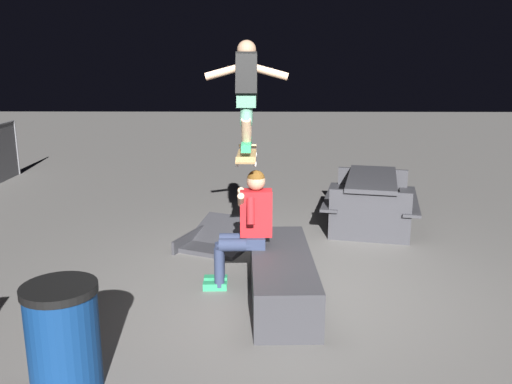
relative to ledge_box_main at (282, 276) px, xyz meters
name	(u,v)px	position (x,y,z in m)	size (l,w,h in m)	color
ground_plane	(285,291)	(0.15, -0.04, -0.24)	(40.00, 40.00, 0.00)	slate
ledge_box_main	(282,276)	(0.00, 0.00, 0.00)	(1.95, 0.62, 0.47)	#38383D
person_sitting_on_ledge	(246,223)	(0.29, 0.38, 0.49)	(0.59, 0.76, 1.31)	#2D3856
skateboard	(247,155)	(0.45, 0.37, 1.21)	(1.02, 0.21, 0.13)	#AD8451
skater_airborne	(247,89)	(0.50, 0.37, 1.90)	(0.62, 0.89, 1.12)	#2D9E66
kicker_ramp	(220,240)	(1.66, 0.77, -0.18)	(1.29, 1.20, 0.37)	#38383D
picnic_table_back	(371,193)	(2.53, -1.42, 0.26)	(1.95, 1.67, 0.75)	#38383D
trash_bin	(64,338)	(-1.62, 1.69, 0.19)	(0.56, 0.56, 0.85)	navy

